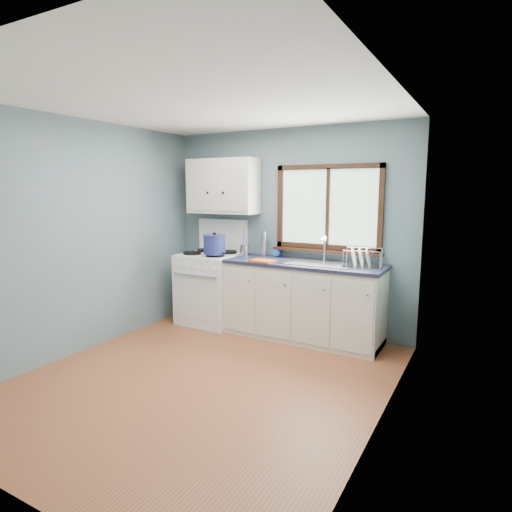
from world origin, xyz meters
The scene contains 18 objects.
floor centered at (0.00, 0.00, -0.01)m, with size 3.20×3.60×0.02m, color #954F2C.
ceiling centered at (0.00, 0.00, 2.51)m, with size 3.20×3.60×0.02m, color white.
wall_back centered at (0.00, 1.81, 1.25)m, with size 3.20×0.02×2.50m, color slate.
wall_left centered at (-1.61, 0.00, 1.25)m, with size 0.02×3.60×2.50m, color slate.
wall_right centered at (1.61, 0.00, 1.25)m, with size 0.02×3.60×2.50m, color slate.
gas_range centered at (-0.95, 1.47, 0.49)m, with size 0.76×0.69×1.36m.
base_cabinets centered at (0.36, 1.49, 0.41)m, with size 1.85×0.60×0.88m.
countertop centered at (0.36, 1.49, 0.90)m, with size 1.89×0.64×0.04m, color black.
sink centered at (0.54, 1.49, 0.86)m, with size 0.84×0.46×0.44m.
window centered at (0.54, 1.77, 1.48)m, with size 1.36×0.10×1.03m.
upper_cabinets centered at (-0.85, 1.63, 1.80)m, with size 0.95×0.35×0.70m.
skillet centered at (-0.76, 1.33, 0.98)m, with size 0.37×0.30×0.05m.
stockpot centered at (-0.76, 1.30, 1.08)m, with size 0.35×0.35×0.27m.
utensil_crock centered at (-0.50, 1.59, 1.00)m, with size 0.14×0.14×0.38m.
thermos centered at (-0.27, 1.68, 1.08)m, with size 0.07×0.07×0.31m, color silver.
soap_bottle centered at (-0.11, 1.69, 1.05)m, with size 0.10×0.10×0.26m, color #224EB5.
dish_towel centered at (-0.08, 1.29, 0.93)m, with size 0.27×0.20×0.02m, color #C5480F.
dish_rack centered at (1.03, 1.51, 0.98)m, with size 0.45×0.37×0.21m.
Camera 1 is at (2.26, -3.07, 1.76)m, focal length 30.00 mm.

